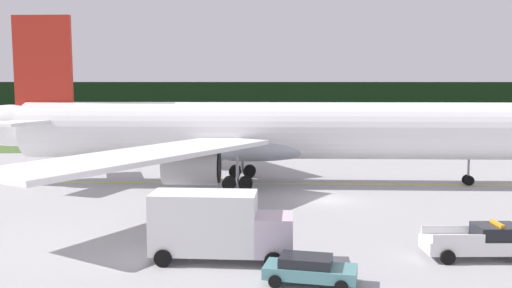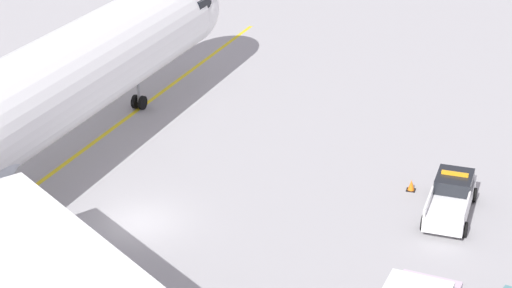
{
  "view_description": "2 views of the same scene",
  "coord_description": "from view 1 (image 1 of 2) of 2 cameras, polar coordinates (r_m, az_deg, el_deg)",
  "views": [
    {
      "loc": [
        -7.77,
        -42.36,
        9.17
      ],
      "look_at": [
        -5.31,
        8.09,
        3.58
      ],
      "focal_mm": 38.85,
      "sensor_mm": 36.0,
      "label": 1
    },
    {
      "loc": [
        -36.47,
        -17.08,
        22.51
      ],
      "look_at": [
        1.72,
        -5.6,
        4.26
      ],
      "focal_mm": 64.45,
      "sensor_mm": 36.0,
      "label": 2
    }
  ],
  "objects": [
    {
      "name": "ground",
      "position": [
        44.03,
        7.48,
        -5.76
      ],
      "size": [
        320.0,
        320.0,
        0.0
      ],
      "primitive_type": "plane",
      "color": "#A2A1A3"
    },
    {
      "name": "grass_verge",
      "position": [
        96.92,
        1.82,
        0.9
      ],
      "size": [
        320.0,
        45.6,
        0.04
      ],
      "primitive_type": "cube",
      "color": "#45622C",
      "rests_on": "ground"
    },
    {
      "name": "distant_tree_line",
      "position": [
        120.08,
        0.92,
        4.17
      ],
      "size": [
        288.0,
        6.0,
        9.36
      ],
      "primitive_type": "cube",
      "color": "black",
      "rests_on": "ground"
    },
    {
      "name": "taxiway_centerline_main",
      "position": [
        50.75,
        2.06,
        -4.09
      ],
      "size": [
        72.69,
        6.73,
        0.01
      ],
      "primitive_type": "cube",
      "rotation": [
        0.0,
        0.0,
        -0.09
      ],
      "color": "yellow",
      "rests_on": "ground"
    },
    {
      "name": "airliner",
      "position": [
        50.12,
        1.05,
        1.23
      ],
      "size": [
        55.22,
        47.61,
        15.24
      ],
      "color": "white",
      "rests_on": "ground"
    },
    {
      "name": "ops_pickup_truck",
      "position": [
        31.7,
        22.21,
        -9.27
      ],
      "size": [
        5.64,
        2.38,
        1.94
      ],
      "color": "white",
      "rests_on": "ground"
    },
    {
      "name": "catering_truck",
      "position": [
        28.87,
        -4.05,
        -8.32
      ],
      "size": [
        7.52,
        3.41,
        3.74
      ],
      "color": "silver",
      "rests_on": "ground"
    },
    {
      "name": "staff_car",
      "position": [
        26.05,
        5.49,
        -12.68
      ],
      "size": [
        4.51,
        2.83,
        1.3
      ],
      "color": "teal",
      "rests_on": "ground"
    },
    {
      "name": "apron_cone",
      "position": [
        34.62,
        23.55,
        -9.07
      ],
      "size": [
        0.48,
        0.48,
        0.61
      ],
      "color": "black",
      "rests_on": "ground"
    }
  ]
}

